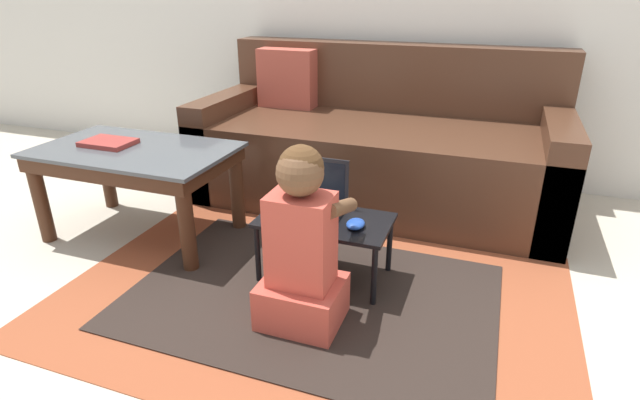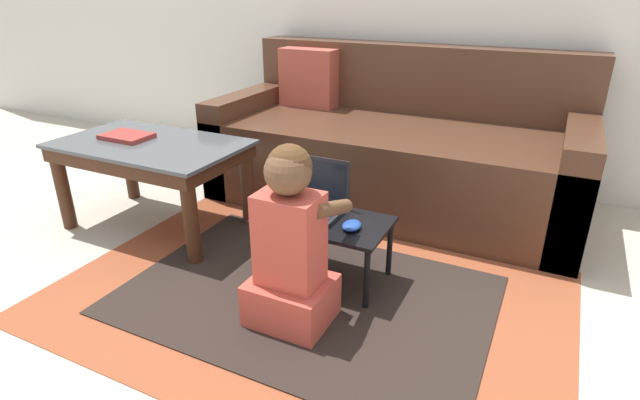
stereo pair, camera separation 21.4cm
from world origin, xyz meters
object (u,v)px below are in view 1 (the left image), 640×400
laptop_desk (325,226)px  book_on_table (108,143)px  coffee_table (136,163)px  laptop (318,204)px  computer_mouse (356,224)px  couch (378,147)px  person_seated (302,248)px

laptop_desk → book_on_table: bearing=176.2°
coffee_table → book_on_table: book_on_table is taller
laptop_desk → laptop: size_ratio=2.52×
laptop_desk → book_on_table: size_ratio=2.28×
coffee_table → computer_mouse: (1.16, -0.11, -0.09)m
coffee_table → laptop_desk: (1.02, -0.08, -0.14)m
laptop_desk → book_on_table: book_on_table is taller
couch → laptop: couch is taller
coffee_table → laptop: size_ratio=4.29×
computer_mouse → book_on_table: bearing=175.1°
laptop → book_on_table: 1.13m
laptop_desk → laptop: 0.10m
coffee_table → computer_mouse: size_ratio=9.70×
coffee_table → person_seated: size_ratio=1.34×
book_on_table → coffee_table: bearing=0.2°
couch → laptop_desk: couch is taller
coffee_table → person_seated: (1.04, -0.40, -0.07)m
couch → person_seated: couch is taller
laptop → book_on_table: (-1.12, 0.02, 0.15)m
laptop → book_on_table: bearing=178.9°
laptop → couch: bearing=88.0°
couch → computer_mouse: bearing=-81.0°
couch → computer_mouse: couch is taller
couch → coffee_table: couch is taller
couch → laptop_desk: (0.02, -0.99, -0.05)m
computer_mouse → person_seated: bearing=-112.2°
person_seated → laptop: bearing=101.4°
laptop → coffee_table: bearing=178.7°
couch → computer_mouse: (0.16, -1.03, -0.00)m
computer_mouse → person_seated: person_seated is taller
coffee_table → laptop_desk: 1.03m
couch → book_on_table: bearing=-141.5°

